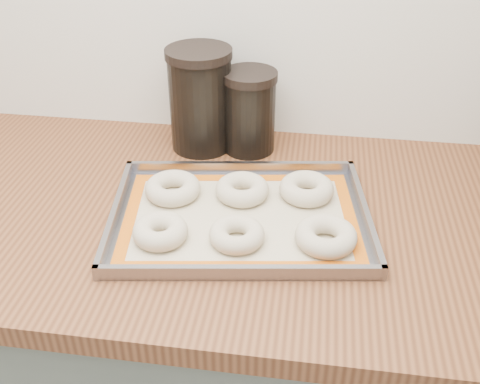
% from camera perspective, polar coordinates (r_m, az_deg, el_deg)
% --- Properties ---
extents(countertop, '(3.06, 0.68, 0.04)m').
position_cam_1_polar(countertop, '(1.06, 13.19, -3.67)').
color(countertop, brown).
rests_on(countertop, cabinet).
extents(baking_tray, '(0.50, 0.39, 0.03)m').
position_cam_1_polar(baking_tray, '(1.02, -0.00, -2.50)').
color(baking_tray, gray).
rests_on(baking_tray, countertop).
extents(baking_mat, '(0.46, 0.35, 0.00)m').
position_cam_1_polar(baking_mat, '(1.02, 0.00, -2.59)').
color(baking_mat, '#C6B793').
rests_on(baking_mat, baking_tray).
extents(bagel_front_left, '(0.12, 0.12, 0.03)m').
position_cam_1_polar(bagel_front_left, '(0.96, -8.10, -3.97)').
color(bagel_front_left, beige).
rests_on(bagel_front_left, baking_mat).
extents(bagel_front_mid, '(0.12, 0.12, 0.03)m').
position_cam_1_polar(bagel_front_mid, '(0.95, -0.32, -4.33)').
color(bagel_front_mid, beige).
rests_on(bagel_front_mid, baking_mat).
extents(bagel_front_right, '(0.14, 0.14, 0.03)m').
position_cam_1_polar(bagel_front_right, '(0.96, 8.73, -4.45)').
color(bagel_front_right, beige).
rests_on(bagel_front_right, baking_mat).
extents(bagel_back_left, '(0.12, 0.12, 0.03)m').
position_cam_1_polar(bagel_back_left, '(1.07, -6.85, 0.39)').
color(bagel_back_left, beige).
rests_on(bagel_back_left, baking_mat).
extents(bagel_back_mid, '(0.11, 0.11, 0.03)m').
position_cam_1_polar(bagel_back_mid, '(1.06, 0.23, 0.28)').
color(bagel_back_mid, beige).
rests_on(bagel_back_mid, baking_mat).
extents(bagel_back_right, '(0.11, 0.11, 0.04)m').
position_cam_1_polar(bagel_back_right, '(1.07, 6.77, 0.33)').
color(bagel_back_right, beige).
rests_on(bagel_back_right, baking_mat).
extents(canister_left, '(0.14, 0.14, 0.22)m').
position_cam_1_polar(canister_left, '(1.21, -4.05, 9.38)').
color(canister_left, black).
rests_on(canister_left, countertop).
extents(canister_mid, '(0.12, 0.12, 0.18)m').
position_cam_1_polar(canister_mid, '(1.20, 0.96, 8.19)').
color(canister_mid, black).
rests_on(canister_mid, countertop).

